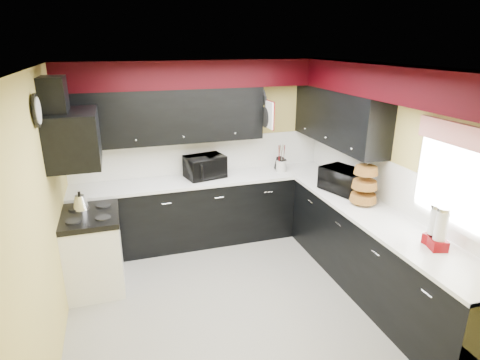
# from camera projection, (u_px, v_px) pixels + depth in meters

# --- Properties ---
(ground) EXTENTS (3.60, 3.60, 0.00)m
(ground) POSITION_uv_depth(u_px,v_px,m) (239.00, 299.00, 4.48)
(ground) COLOR gray
(ground) RESTS_ON ground
(wall_back) EXTENTS (3.60, 0.06, 2.50)m
(wall_back) POSITION_uv_depth(u_px,v_px,m) (201.00, 151.00, 5.69)
(wall_back) COLOR #E0C666
(wall_back) RESTS_ON ground
(wall_right) EXTENTS (0.06, 3.60, 2.50)m
(wall_right) POSITION_uv_depth(u_px,v_px,m) (389.00, 177.00, 4.58)
(wall_right) COLOR #E0C666
(wall_right) RESTS_ON ground
(wall_left) EXTENTS (0.06, 3.60, 2.50)m
(wall_left) POSITION_uv_depth(u_px,v_px,m) (45.00, 217.00, 3.56)
(wall_left) COLOR #E0C666
(wall_left) RESTS_ON ground
(ceiling) EXTENTS (3.60, 3.60, 0.06)m
(ceiling) POSITION_uv_depth(u_px,v_px,m) (238.00, 67.00, 3.66)
(ceiling) COLOR white
(ceiling) RESTS_ON wall_back
(cab_back) EXTENTS (3.60, 0.60, 0.90)m
(cab_back) POSITION_uv_depth(u_px,v_px,m) (207.00, 211.00, 5.68)
(cab_back) COLOR black
(cab_back) RESTS_ON ground
(cab_right) EXTENTS (0.60, 3.00, 0.90)m
(cab_right) POSITION_uv_depth(u_px,v_px,m) (374.00, 256.00, 4.48)
(cab_right) COLOR black
(cab_right) RESTS_ON ground
(counter_back) EXTENTS (3.62, 0.64, 0.04)m
(counter_back) POSITION_uv_depth(u_px,v_px,m) (206.00, 179.00, 5.53)
(counter_back) COLOR white
(counter_back) RESTS_ON cab_back
(counter_right) EXTENTS (0.64, 3.02, 0.04)m
(counter_right) POSITION_uv_depth(u_px,v_px,m) (379.00, 218.00, 4.33)
(counter_right) COLOR white
(counter_right) RESTS_ON cab_right
(splash_back) EXTENTS (3.60, 0.02, 0.50)m
(splash_back) POSITION_uv_depth(u_px,v_px,m) (201.00, 155.00, 5.70)
(splash_back) COLOR white
(splash_back) RESTS_ON counter_back
(splash_right) EXTENTS (0.02, 3.60, 0.50)m
(splash_right) POSITION_uv_depth(u_px,v_px,m) (387.00, 182.00, 4.59)
(splash_right) COLOR white
(splash_right) RESTS_ON counter_right
(upper_back) EXTENTS (2.60, 0.35, 0.70)m
(upper_back) POSITION_uv_depth(u_px,v_px,m) (165.00, 116.00, 5.21)
(upper_back) COLOR black
(upper_back) RESTS_ON wall_back
(upper_right) EXTENTS (0.35, 1.80, 0.70)m
(upper_right) POSITION_uv_depth(u_px,v_px,m) (338.00, 117.00, 5.16)
(upper_right) COLOR black
(upper_right) RESTS_ON wall_right
(soffit_back) EXTENTS (3.60, 0.36, 0.35)m
(soffit_back) POSITION_uv_depth(u_px,v_px,m) (201.00, 74.00, 5.17)
(soffit_back) COLOR black
(soffit_back) RESTS_ON wall_back
(soffit_right) EXTENTS (0.36, 3.24, 0.35)m
(soffit_right) POSITION_uv_depth(u_px,v_px,m) (398.00, 83.00, 4.01)
(soffit_right) COLOR black
(soffit_right) RESTS_ON wall_right
(stove) EXTENTS (0.60, 0.75, 0.86)m
(stove) POSITION_uv_depth(u_px,v_px,m) (94.00, 253.00, 4.59)
(stove) COLOR white
(stove) RESTS_ON ground
(cooktop) EXTENTS (0.62, 0.77, 0.06)m
(cooktop) POSITION_uv_depth(u_px,v_px,m) (89.00, 216.00, 4.44)
(cooktop) COLOR black
(cooktop) RESTS_ON stove
(hood) EXTENTS (0.50, 0.78, 0.55)m
(hood) POSITION_uv_depth(u_px,v_px,m) (74.00, 138.00, 4.13)
(hood) COLOR black
(hood) RESTS_ON wall_left
(hood_duct) EXTENTS (0.24, 0.40, 0.40)m
(hood_duct) POSITION_uv_depth(u_px,v_px,m) (54.00, 97.00, 3.95)
(hood_duct) COLOR black
(hood_duct) RESTS_ON wall_left
(window) EXTENTS (0.03, 0.86, 0.96)m
(window) POSITION_uv_depth(u_px,v_px,m) (454.00, 177.00, 3.66)
(window) COLOR white
(window) RESTS_ON wall_right
(valance) EXTENTS (0.04, 0.88, 0.20)m
(valance) POSITION_uv_depth(u_px,v_px,m) (457.00, 134.00, 3.52)
(valance) COLOR red
(valance) RESTS_ON wall_right
(pan_top) EXTENTS (0.03, 0.22, 0.40)m
(pan_top) POSITION_uv_depth(u_px,v_px,m) (262.00, 97.00, 5.45)
(pan_top) COLOR black
(pan_top) RESTS_ON upper_back
(pan_mid) EXTENTS (0.03, 0.28, 0.46)m
(pan_mid) POSITION_uv_depth(u_px,v_px,m) (265.00, 117.00, 5.41)
(pan_mid) COLOR black
(pan_mid) RESTS_ON upper_back
(pan_low) EXTENTS (0.03, 0.24, 0.42)m
(pan_low) POSITION_uv_depth(u_px,v_px,m) (259.00, 116.00, 5.66)
(pan_low) COLOR black
(pan_low) RESTS_ON upper_back
(cut_board) EXTENTS (0.03, 0.26, 0.35)m
(cut_board) POSITION_uv_depth(u_px,v_px,m) (269.00, 115.00, 5.29)
(cut_board) COLOR white
(cut_board) RESTS_ON upper_back
(baskets) EXTENTS (0.27, 0.27, 0.50)m
(baskets) POSITION_uv_depth(u_px,v_px,m) (365.00, 184.00, 4.56)
(baskets) COLOR brown
(baskets) RESTS_ON upper_right
(clock) EXTENTS (0.03, 0.30, 0.30)m
(clock) POSITION_uv_depth(u_px,v_px,m) (37.00, 111.00, 3.50)
(clock) COLOR black
(clock) RESTS_ON wall_left
(deco_plate) EXTENTS (0.03, 0.24, 0.24)m
(deco_plate) POSITION_uv_depth(u_px,v_px,m) (421.00, 92.00, 3.92)
(deco_plate) COLOR white
(deco_plate) RESTS_ON wall_right
(toaster_oven) EXTENTS (0.60, 0.53, 0.30)m
(toaster_oven) POSITION_uv_depth(u_px,v_px,m) (205.00, 167.00, 5.50)
(toaster_oven) COLOR black
(toaster_oven) RESTS_ON counter_back
(microwave) EXTENTS (0.51, 0.62, 0.29)m
(microwave) POSITION_uv_depth(u_px,v_px,m) (343.00, 180.00, 4.99)
(microwave) COLOR black
(microwave) RESTS_ON counter_right
(utensil_crock) EXTENTS (0.19, 0.19, 0.16)m
(utensil_crock) POSITION_uv_depth(u_px,v_px,m) (281.00, 166.00, 5.78)
(utensil_crock) COLOR silver
(utensil_crock) RESTS_ON counter_back
(knife_block) EXTENTS (0.12, 0.15, 0.19)m
(knife_block) POSITION_uv_depth(u_px,v_px,m) (280.00, 164.00, 5.81)
(knife_block) COLOR black
(knife_block) RESTS_ON counter_back
(kettle) EXTENTS (0.23, 0.23, 0.16)m
(kettle) POSITION_uv_depth(u_px,v_px,m) (80.00, 202.00, 4.53)
(kettle) COLOR silver
(kettle) RESTS_ON cooktop
(dispenser_a) EXTENTS (0.17, 0.17, 0.38)m
(dispenser_a) POSITION_uv_depth(u_px,v_px,m) (440.00, 231.00, 3.56)
(dispenser_a) COLOR #5B0511
(dispenser_a) RESTS_ON counter_right
(dispenser_b) EXTENTS (0.15, 0.15, 0.36)m
(dispenser_b) POSITION_uv_depth(u_px,v_px,m) (434.00, 227.00, 3.66)
(dispenser_b) COLOR #6B0800
(dispenser_b) RESTS_ON counter_right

